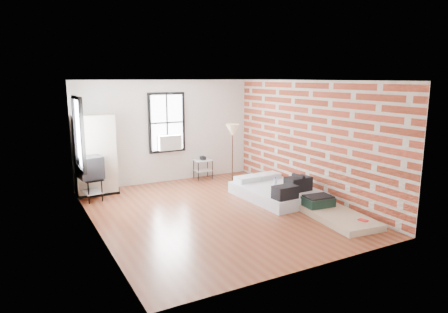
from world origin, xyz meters
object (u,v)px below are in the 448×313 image
mattress_main (278,191)px  side_table (203,164)px  wardrobe (95,155)px  mattress_bare (334,213)px  floor_lamp (233,133)px  tv_stand (90,168)px

mattress_main → side_table: mattress_main is taller
wardrobe → side_table: 3.02m
mattress_bare → floor_lamp: (-0.59, 3.22, 1.31)m
mattress_main → side_table: size_ratio=3.23×
tv_stand → mattress_bare: bearing=-48.9°
mattress_bare → floor_lamp: floor_lamp is taller
mattress_main → tv_stand: size_ratio=2.02×
mattress_bare → mattress_main: bearing=102.5°
wardrobe → tv_stand: size_ratio=1.88×
mattress_main → side_table: bearing=104.7°
mattress_bare → floor_lamp: bearing=106.2°
mattress_main → floor_lamp: (-0.39, 1.52, 1.24)m
mattress_bare → side_table: size_ratio=2.66×
mattress_main → tv_stand: 4.49m
wardrobe → floor_lamp: size_ratio=1.19×
mattress_bare → side_table: (-0.98, 4.24, 0.33)m
side_table → floor_lamp: floor_lamp is taller
tv_stand → floor_lamp: bearing=-15.1°
side_table → tv_stand: size_ratio=0.63×
wardrobe → mattress_main: bearing=-30.9°
mattress_main → wardrobe: wardrobe is taller
mattress_main → wardrobe: size_ratio=1.08×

